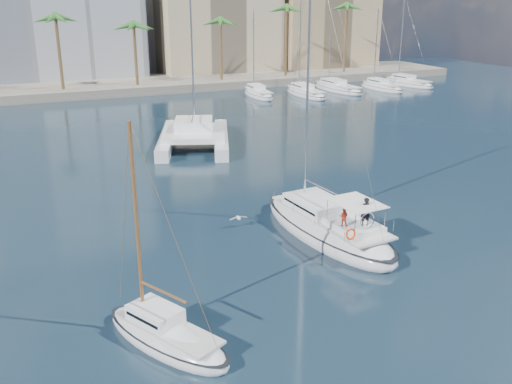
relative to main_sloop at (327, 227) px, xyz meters
name	(u,v)px	position (x,y,z in m)	size (l,w,h in m)	color
ground	(276,249)	(-3.62, -0.62, -0.53)	(160.00, 160.00, 0.00)	black
quay	(97,87)	(-3.62, 60.38, 0.07)	(120.00, 14.00, 1.20)	gray
building_beige	(214,17)	(18.38, 69.38, 9.47)	(20.00, 14.00, 20.00)	tan
building_tan_right	(321,21)	(38.38, 67.38, 8.47)	(18.00, 12.00, 18.00)	tan
palm_centre	(95,20)	(-3.62, 56.38, 9.75)	(3.60, 3.60, 12.30)	brown
palm_right	(313,17)	(30.38, 56.38, 9.75)	(3.60, 3.60, 12.30)	brown
main_sloop	(327,227)	(0.00, 0.00, 0.00)	(4.70, 12.13, 17.61)	white
small_sloop	(166,335)	(-11.75, -7.01, -0.15)	(4.89, 6.94, 9.65)	white
catamaran	(194,133)	(-0.46, 23.72, 0.63)	(10.28, 14.03, 18.34)	white
seagull	(238,218)	(-4.36, 3.18, 0.12)	(1.14, 0.49, 0.21)	silver
moored_yacht_a	(258,97)	(16.38, 46.38, -0.53)	(2.72, 9.35, 11.90)	white
moored_yacht_b	(306,96)	(22.88, 44.38, -0.53)	(3.14, 10.78, 13.72)	white
moored_yacht_c	(337,91)	(29.38, 46.38, -0.53)	(3.55, 12.21, 15.54)	white
moored_yacht_d	(381,90)	(35.88, 44.38, -0.53)	(2.72, 9.35, 11.90)	white
moored_yacht_e	(408,85)	(42.38, 46.38, -0.53)	(3.14, 10.78, 13.72)	white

